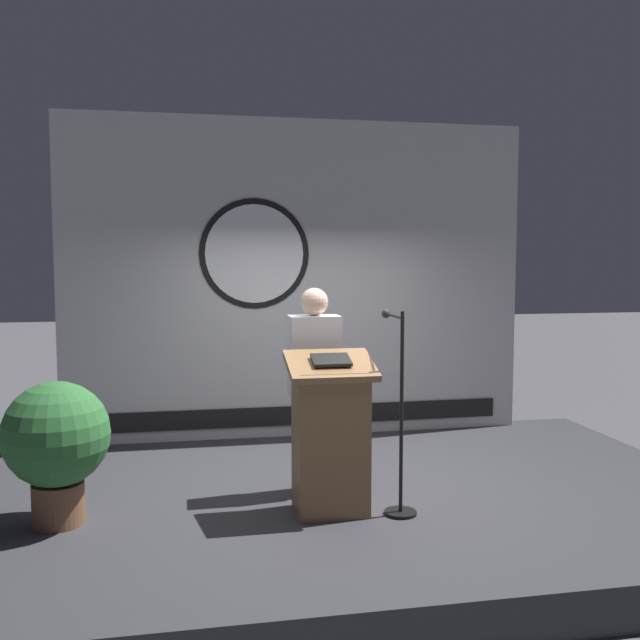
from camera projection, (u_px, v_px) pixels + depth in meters
ground_plane at (336, 525)px, 5.82m from camera, size 40.00×40.00×0.00m
stage_platform at (336, 507)px, 5.80m from camera, size 6.40×4.00×0.30m
banner_display at (298, 280)px, 7.45m from camera, size 4.86×0.12×3.31m
podium at (330, 436)px, 5.23m from camera, size 0.64×0.49×1.19m
speaker_person at (314, 389)px, 5.67m from camera, size 0.40×0.26×1.65m
microphone_stand at (399, 441)px, 5.24m from camera, size 0.24×0.57×1.50m
potted_plant at (56, 440)px, 4.98m from camera, size 0.74×0.74×1.02m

